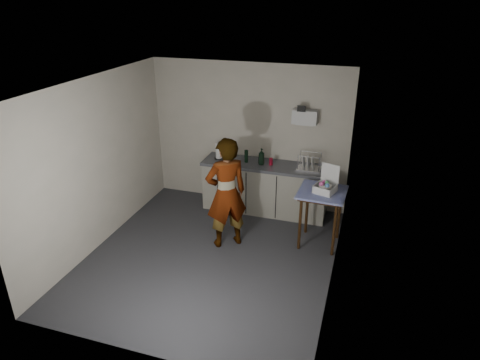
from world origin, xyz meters
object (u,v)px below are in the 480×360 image
(standing_man, at_px, (226,193))
(soap_bottle, at_px, (261,157))
(kitchen_counter, at_px, (265,189))
(bakery_box, at_px, (326,186))
(paper_towel, at_px, (219,151))
(dark_bottle, at_px, (246,156))
(side_table, at_px, (322,198))
(dish_rack, at_px, (309,166))
(soda_can, at_px, (271,162))

(standing_man, distance_m, soap_bottle, 1.27)
(kitchen_counter, bearing_deg, bakery_box, -35.94)
(paper_towel, bearing_deg, dark_bottle, -1.18)
(side_table, bearing_deg, bakery_box, -2.20)
(soap_bottle, xyz_separation_m, paper_towel, (-0.80, 0.04, -0.01))
(standing_man, bearing_deg, dish_rack, -167.59)
(soap_bottle, relative_size, paper_towel, 0.99)
(soap_bottle, xyz_separation_m, bakery_box, (1.21, -0.79, -0.05))
(paper_towel, height_order, dish_rack, paper_towel)
(standing_man, bearing_deg, soda_can, -145.24)
(bakery_box, bearing_deg, paper_towel, 175.19)
(soda_can, relative_size, dish_rack, 0.31)
(side_table, bearing_deg, dish_rack, 115.13)
(kitchen_counter, relative_size, paper_towel, 7.59)
(paper_towel, xyz_separation_m, bakery_box, (2.01, -0.82, -0.04))
(side_table, height_order, standing_man, standing_man)
(standing_man, xyz_separation_m, dark_bottle, (-0.06, 1.26, 0.14))
(soap_bottle, bearing_deg, paper_towel, 177.40)
(bakery_box, bearing_deg, side_table, -167.22)
(soap_bottle, bearing_deg, dark_bottle, 174.79)
(side_table, bearing_deg, kitchen_counter, 145.66)
(soda_can, distance_m, dark_bottle, 0.45)
(paper_towel, bearing_deg, side_table, -22.57)
(kitchen_counter, distance_m, standing_man, 1.39)
(soap_bottle, relative_size, dish_rack, 0.75)
(soda_can, distance_m, paper_towel, 0.97)
(side_table, height_order, soda_can, soda_can)
(side_table, relative_size, dish_rack, 2.34)
(dark_bottle, height_order, dish_rack, dish_rack)
(dish_rack, bearing_deg, side_table, -67.33)
(paper_towel, bearing_deg, soap_bottle, -2.60)
(dish_rack, bearing_deg, dark_bottle, -179.09)
(standing_man, xyz_separation_m, paper_towel, (-0.59, 1.27, 0.16))
(standing_man, bearing_deg, soap_bottle, -138.44)
(side_table, bearing_deg, standing_man, -159.49)
(dish_rack, bearing_deg, soda_can, -178.88)
(kitchen_counter, relative_size, soap_bottle, 7.65)
(kitchen_counter, height_order, soap_bottle, soap_bottle)
(side_table, xyz_separation_m, dark_bottle, (-1.45, 0.81, 0.22))
(kitchen_counter, bearing_deg, soda_can, -5.34)
(paper_towel, relative_size, bakery_box, 0.72)
(soap_bottle, height_order, bakery_box, bakery_box)
(soda_can, height_order, dish_rack, dish_rack)
(paper_towel, height_order, bakery_box, bakery_box)
(side_table, distance_m, soap_bottle, 1.43)
(standing_man, height_order, soap_bottle, standing_man)
(standing_man, xyz_separation_m, dish_rack, (1.04, 1.28, 0.09))
(side_table, xyz_separation_m, soap_bottle, (-1.17, 0.78, 0.26))
(kitchen_counter, xyz_separation_m, standing_man, (-0.29, -1.28, 0.46))
(side_table, bearing_deg, paper_towel, 159.88)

